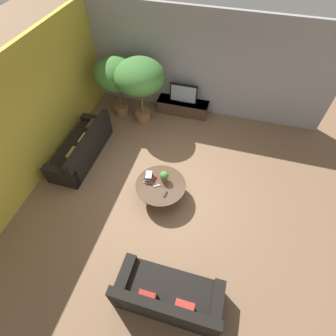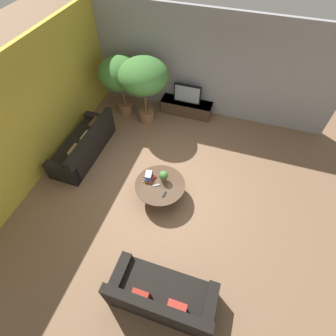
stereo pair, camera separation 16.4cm
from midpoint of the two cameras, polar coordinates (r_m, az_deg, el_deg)
ground_plane at (r=6.55m, az=-0.67°, el=-4.18°), size 24.00×24.00×0.00m
back_wall_stone at (r=7.96m, az=6.29°, el=21.37°), size 7.40×0.12×3.00m
side_wall_left at (r=6.96m, az=-27.53°, el=10.85°), size 0.12×7.40×3.00m
media_console at (r=8.45m, az=2.68°, el=13.17°), size 1.59×0.50×0.42m
television at (r=8.16m, az=2.81°, el=15.89°), size 0.82×0.13×0.58m
coffee_table at (r=6.15m, az=-2.34°, el=-4.36°), size 1.17×1.17×0.45m
couch_by_wall at (r=7.40m, az=-18.80°, el=4.07°), size 0.84×2.18×0.84m
couch_near_entry at (r=5.21m, az=-1.00°, el=-26.23°), size 1.88×0.84×0.84m
potted_palm_tall at (r=7.98m, az=-11.80°, el=18.97°), size 1.24×1.24×1.80m
potted_palm_corner at (r=7.48m, az=-6.82°, el=18.81°), size 1.38×1.38×1.96m
potted_plant_tabletop at (r=5.99m, az=-1.63°, el=-1.81°), size 0.21×0.21×0.29m
book_stack at (r=6.11m, az=-4.92°, el=-2.01°), size 0.28×0.31×0.16m
remote_black at (r=5.88m, az=-1.31°, el=-5.77°), size 0.06×0.16×0.02m
remote_silver at (r=6.02m, az=-3.19°, el=-3.87°), size 0.15×0.12×0.02m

